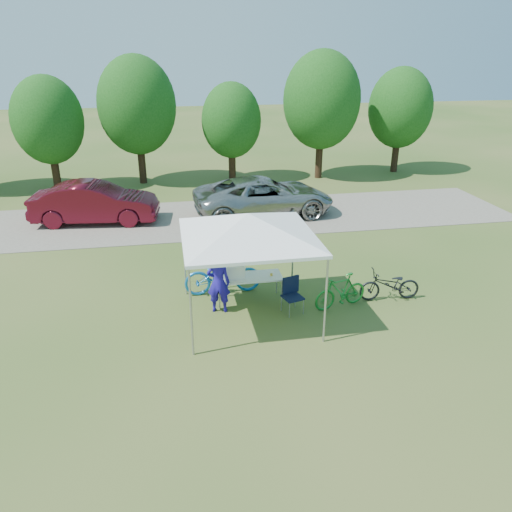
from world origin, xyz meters
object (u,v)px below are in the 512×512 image
(folding_chair, at_px, (292,292))
(minivan, at_px, (264,197))
(bike_green, at_px, (341,291))
(folding_table, at_px, (249,278))
(bike_blue, at_px, (223,275))
(bike_dark, at_px, (390,285))
(cooler, at_px, (235,271))
(cyclist, at_px, (219,283))
(sedan, at_px, (95,203))

(folding_chair, height_order, minivan, minivan)
(bike_green, bearing_deg, folding_table, -124.13)
(folding_chair, relative_size, bike_blue, 0.44)
(folding_chair, distance_m, bike_blue, 2.09)
(bike_blue, xyz_separation_m, minivan, (2.44, 6.57, 0.24))
(bike_dark, bearing_deg, cooler, -94.33)
(cooler, xyz_separation_m, cyclist, (-0.49, -0.42, -0.09))
(folding_chair, bearing_deg, bike_green, -18.36)
(folding_table, bearing_deg, folding_chair, -36.31)
(minivan, bearing_deg, bike_green, 177.87)
(cyclist, xyz_separation_m, minivan, (2.66, 7.58, -0.01))
(bike_blue, distance_m, bike_dark, 4.52)
(folding_chair, bearing_deg, bike_blue, 124.29)
(folding_table, xyz_separation_m, sedan, (-4.75, 7.48, 0.12))
(cooler, bearing_deg, bike_blue, 114.62)
(bike_green, height_order, sedan, sedan)
(folding_table, bearing_deg, bike_blue, 136.67)
(cyclist, height_order, minivan, cyclist)
(cyclist, relative_size, minivan, 0.29)
(cooler, bearing_deg, folding_table, 0.00)
(cooler, relative_size, bike_green, 0.32)
(bike_blue, bearing_deg, bike_green, -116.27)
(cooler, bearing_deg, minivan, 73.13)
(bike_green, xyz_separation_m, sedan, (-7.03, 8.25, 0.34))
(cooler, relative_size, minivan, 0.09)
(folding_table, xyz_separation_m, bike_blue, (-0.63, 0.59, -0.12))
(folding_chair, relative_size, minivan, 0.16)
(bike_green, height_order, minivan, minivan)
(folding_chair, xyz_separation_m, sedan, (-5.73, 8.21, 0.26))
(minivan, xyz_separation_m, sedan, (-6.56, 0.32, 0.00))
(cooler, xyz_separation_m, bike_green, (2.64, -0.77, -0.44))
(sedan, bearing_deg, cyclist, -147.83)
(folding_chair, height_order, bike_dark, folding_chair)
(cyclist, bearing_deg, cooler, -126.69)
(cooler, distance_m, bike_blue, 0.74)
(bike_dark, bearing_deg, minivan, -162.04)
(folding_table, relative_size, cooler, 3.54)
(cooler, xyz_separation_m, bike_blue, (-0.27, 0.59, -0.35))
(cyclist, distance_m, sedan, 8.81)
(folding_table, distance_m, sedan, 8.86)
(bike_blue, distance_m, bike_green, 3.22)
(bike_blue, height_order, sedan, sedan)
(bike_blue, relative_size, bike_green, 1.36)
(bike_dark, distance_m, sedan, 11.72)
(cyclist, bearing_deg, bike_green, -173.50)
(bike_blue, bearing_deg, folding_chair, -130.45)
(folding_chair, xyz_separation_m, cyclist, (-1.84, 0.31, 0.26))
(bike_blue, relative_size, bike_dark, 1.28)
(bike_dark, bearing_deg, sedan, -129.54)
(bike_blue, xyz_separation_m, bike_green, (2.92, -1.36, -0.09))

